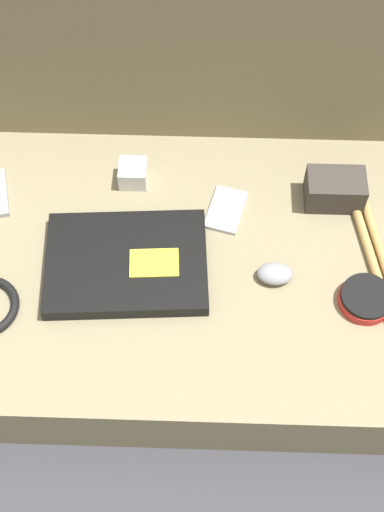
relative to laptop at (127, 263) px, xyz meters
name	(u,v)px	position (x,y,z in m)	size (l,w,h in m)	color
ground_plane	(192,300)	(0.12, 0.02, -0.17)	(8.00, 8.00, 0.00)	#38383D
couch_seat	(192,282)	(0.12, 0.02, -0.09)	(1.14, 0.62, 0.15)	#847A5B
couch_backrest	(198,50)	(0.12, 0.43, 0.13)	(1.14, 0.20, 0.60)	#756B4C
laptop	(127,263)	(0.00, 0.00, 0.00)	(0.31, 0.23, 0.03)	black
computer_mouse	(275,274)	(0.27, -0.01, 0.00)	(0.07, 0.05, 0.03)	gray
speaker_puck	(366,299)	(0.44, -0.06, 0.00)	(0.10, 0.10, 0.03)	red
phone_black	(226,210)	(0.18, 0.14, -0.01)	(0.09, 0.12, 0.01)	#B7B7BC
camera_pouch	(335,190)	(0.40, 0.17, 0.02)	(0.11, 0.07, 0.07)	#38332D
charger_brick	(133,174)	(0.00, 0.21, 0.01)	(0.05, 0.06, 0.04)	silver
drumstick_pair	(379,266)	(0.47, 0.01, -0.01)	(0.10, 0.39, 0.02)	tan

